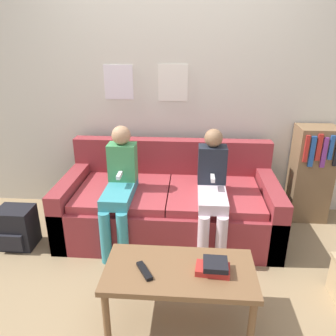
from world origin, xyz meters
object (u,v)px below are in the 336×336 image
object	(u,v)px
couch	(169,205)
coffee_table	(180,276)
person_left	(120,183)
bookshelf	(311,174)
tv_remote	(144,271)
person_right	(212,187)
backpack	(17,228)

from	to	relation	value
couch	coffee_table	xyz separation A→B (m)	(0.14, -1.08, 0.09)
person_left	bookshelf	world-z (taller)	person_left
tv_remote	bookshelf	world-z (taller)	bookshelf
person_right	bookshelf	world-z (taller)	person_right
tv_remote	bookshelf	size ratio (longest dim) A/B	0.18
tv_remote	backpack	distance (m)	1.48
person_left	tv_remote	xyz separation A→B (m)	(0.33, -0.91, -0.16)
person_right	person_left	bearing A→B (deg)	179.76
person_right	bookshelf	bearing A→B (deg)	29.84
couch	person_right	bearing A→B (deg)	-30.50
coffee_table	tv_remote	xyz separation A→B (m)	(-0.21, -0.05, 0.06)
tv_remote	backpack	bearing A→B (deg)	117.88
bookshelf	person_right	bearing A→B (deg)	-150.16
person_right	tv_remote	bearing A→B (deg)	-116.21
coffee_table	person_left	bearing A→B (deg)	122.30
coffee_table	person_left	xyz separation A→B (m)	(-0.54, 0.86, 0.22)
bookshelf	backpack	distance (m)	2.78
person_right	backpack	size ratio (longest dim) A/B	2.82
person_left	couch	bearing A→B (deg)	28.32
couch	tv_remote	distance (m)	1.14
backpack	person_left	bearing A→B (deg)	8.58
couch	backpack	world-z (taller)	couch
couch	tv_remote	world-z (taller)	couch
couch	tv_remote	xyz separation A→B (m)	(-0.07, -1.12, 0.15)
couch	person_left	distance (m)	0.55
coffee_table	person_right	bearing A→B (deg)	74.74
couch	coffee_table	bearing A→B (deg)	-82.56
coffee_table	couch	bearing A→B (deg)	97.44
couch	coffee_table	world-z (taller)	couch
tv_remote	backpack	xyz separation A→B (m)	(-1.24, 0.77, -0.24)
tv_remote	coffee_table	bearing A→B (deg)	-17.93
coffee_table	backpack	xyz separation A→B (m)	(-1.45, 0.72, -0.18)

